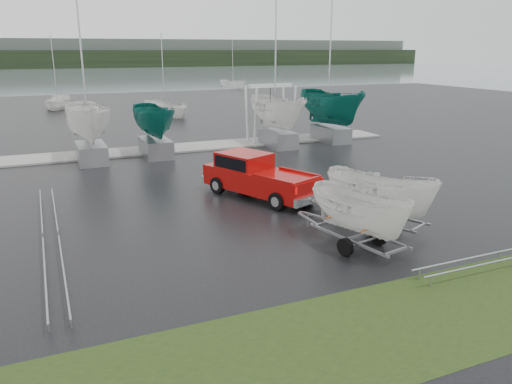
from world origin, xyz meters
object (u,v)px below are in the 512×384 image
trailer_hitched (383,157)px  trailer_parked (362,175)px  pickup_truck (255,175)px  boat_hoist (270,105)px

trailer_hitched → trailer_parked: trailer_hitched is taller
pickup_truck → trailer_hitched: bearing=-90.0°
trailer_parked → pickup_truck: bearing=84.0°
trailer_hitched → trailer_parked: 2.23m
pickup_truck → trailer_hitched: 6.61m
boat_hoist → trailer_hitched: bearing=-102.4°
boat_hoist → pickup_truck: bearing=-117.8°
pickup_truck → boat_hoist: size_ratio=1.47×
trailer_parked → boat_hoist: bearing=61.9°
trailer_hitched → boat_hoist: (4.01, 18.20, -0.08)m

